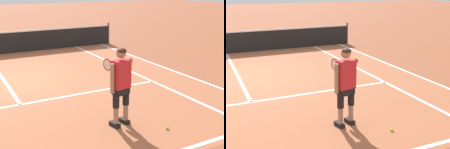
{
  "view_description": "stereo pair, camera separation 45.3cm",
  "coord_description": "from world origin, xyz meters",
  "views": [
    {
      "loc": [
        -1.45,
        -9.78,
        2.95
      ],
      "look_at": [
        1.65,
        -4.08,
        1.05
      ],
      "focal_mm": 49.44,
      "sensor_mm": 36.0,
      "label": 1
    },
    {
      "loc": [
        -1.05,
        -9.98,
        2.95
      ],
      "look_at": [
        1.65,
        -4.08,
        1.05
      ],
      "focal_mm": 49.44,
      "sensor_mm": 36.0,
      "label": 2
    }
  ],
  "objects": [
    {
      "name": "tennis_player",
      "position": [
        1.65,
        -4.45,
        0.99
      ],
      "size": [
        0.59,
        1.19,
        1.71
      ],
      "color": "black",
      "rests_on": "ground"
    },
    {
      "name": "line_centre_service",
      "position": [
        0.0,
        0.98,
        0.0
      ],
      "size": [
        0.1,
        6.4,
        0.01
      ],
      "primitive_type": "cube",
      "color": "white",
      "rests_on": "ground"
    },
    {
      "name": "court_inner_surface",
      "position": [
        0.0,
        -0.88,
        0.0
      ],
      "size": [
        10.98,
        10.53,
        0.0
      ],
      "primitive_type": "cube",
      "color": "#B2603D",
      "rests_on": "ground"
    },
    {
      "name": "line_service",
      "position": [
        0.0,
        -2.22,
        0.0
      ],
      "size": [
        8.23,
        0.1,
        0.01
      ],
      "primitive_type": "cube",
      "color": "white",
      "rests_on": "ground"
    },
    {
      "name": "line_singles_right",
      "position": [
        4.12,
        -0.88,
        0.0
      ],
      "size": [
        0.1,
        10.13,
        0.01
      ],
      "primitive_type": "cube",
      "color": "white",
      "rests_on": "ground"
    },
    {
      "name": "tennis_ball_near_feet",
      "position": [
        2.41,
        -5.13,
        0.03
      ],
      "size": [
        0.07,
        0.07,
        0.07
      ],
      "primitive_type": "sphere",
      "color": "#CCE02D",
      "rests_on": "ground"
    },
    {
      "name": "line_doubles_right",
      "position": [
        5.49,
        -0.88,
        0.0
      ],
      "size": [
        0.1,
        10.13,
        0.01
      ],
      "primitive_type": "cube",
      "color": "white",
      "rests_on": "ground"
    },
    {
      "name": "ground_plane",
      "position": [
        0.0,
        0.0,
        0.0
      ],
      "size": [
        80.0,
        80.0,
        0.0
      ],
      "primitive_type": "plane",
      "color": "#9E5133"
    }
  ]
}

